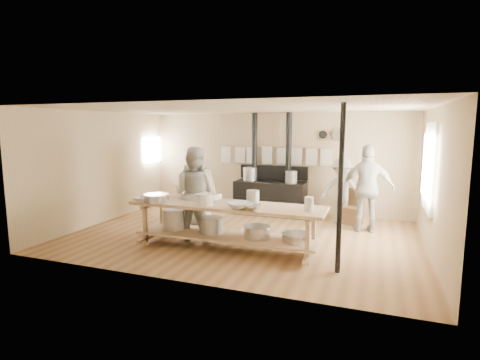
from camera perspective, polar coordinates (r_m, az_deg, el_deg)
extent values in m
plane|color=brown|center=(7.86, 0.43, -8.47)|extent=(7.00, 7.00, 0.00)
plane|color=tan|center=(9.97, 5.30, 2.65)|extent=(7.00, 0.00, 7.00)
plane|color=tan|center=(5.33, -8.69, -2.17)|extent=(7.00, 0.00, 7.00)
plane|color=tan|center=(9.37, -20.16, 1.84)|extent=(0.00, 5.00, 5.00)
plane|color=tan|center=(7.22, 27.59, -0.33)|extent=(0.00, 5.00, 5.00)
plane|color=beige|center=(7.54, 0.45, 10.82)|extent=(7.00, 7.00, 0.00)
cube|color=beige|center=(7.78, 26.92, 1.75)|extent=(0.06, 1.35, 1.65)
plane|color=white|center=(7.78, 26.63, 1.77)|extent=(0.00, 1.50, 1.50)
cube|color=beige|center=(7.78, 26.55, 1.77)|extent=(0.02, 0.03, 1.50)
plane|color=white|center=(10.91, -13.24, 4.52)|extent=(0.00, 0.90, 0.90)
cube|color=black|center=(9.71, 4.63, -2.71)|extent=(1.80, 0.70, 0.85)
cube|color=black|center=(9.79, 4.60, -4.86)|extent=(1.90, 0.75, 0.10)
cube|color=black|center=(9.90, 5.14, 1.16)|extent=(1.80, 0.12, 0.35)
cylinder|color=black|center=(9.73, 2.23, 5.05)|extent=(0.15, 0.15, 1.75)
cylinder|color=black|center=(9.49, 7.43, 4.92)|extent=(0.15, 0.15, 1.75)
cylinder|color=#B2B2B7|center=(9.78, 1.56, 0.92)|extent=(0.36, 0.36, 0.34)
cylinder|color=gray|center=(9.44, 7.80, 0.47)|extent=(0.30, 0.30, 0.30)
cylinder|color=tan|center=(9.84, 5.19, 5.03)|extent=(3.00, 0.04, 0.04)
cube|color=white|center=(10.29, -2.13, 3.97)|extent=(0.28, 0.01, 0.46)
cube|color=white|center=(10.15, -0.11, 3.91)|extent=(0.28, 0.01, 0.46)
cube|color=white|center=(10.02, 1.97, 3.86)|extent=(0.28, 0.01, 0.46)
cube|color=white|center=(9.91, 4.09, 3.79)|extent=(0.28, 0.01, 0.46)
cube|color=white|center=(9.81, 6.26, 3.72)|extent=(0.28, 0.01, 0.46)
cube|color=white|center=(9.72, 8.47, 3.64)|extent=(0.28, 0.01, 0.46)
cube|color=white|center=(9.65, 10.72, 3.56)|extent=(0.28, 0.01, 0.46)
cube|color=white|center=(9.60, 12.99, 3.46)|extent=(0.28, 0.01, 0.46)
cube|color=tan|center=(9.59, 13.38, 5.84)|extent=(0.50, 0.14, 0.03)
cylinder|color=black|center=(9.62, 12.53, 6.77)|extent=(0.20, 0.04, 0.20)
cylinder|color=silver|center=(9.58, 14.74, 6.69)|extent=(0.32, 0.03, 0.32)
cube|color=tan|center=(6.84, -2.12, -3.90)|extent=(3.60, 0.90, 0.06)
cube|color=tan|center=(6.99, -2.10, -8.48)|extent=(3.40, 0.80, 0.04)
cube|color=tan|center=(7.00, -2.10, -8.87)|extent=(3.30, 0.06, 0.06)
cube|color=tan|center=(7.40, -14.25, -6.36)|extent=(0.07, 0.07, 0.85)
cube|color=tan|center=(7.89, -11.79, -5.39)|extent=(0.07, 0.07, 0.85)
cube|color=tan|center=(6.25, 10.25, -8.95)|extent=(0.07, 0.07, 0.85)
cube|color=tan|center=(6.82, 11.14, -7.52)|extent=(0.07, 0.07, 0.85)
cylinder|color=#B2B2B7|center=(7.40, -10.05, -5.95)|extent=(0.40, 0.40, 0.38)
cylinder|color=gray|center=(7.05, -4.38, -6.89)|extent=(0.44, 0.44, 0.30)
cylinder|color=silver|center=(6.75, 2.66, -7.92)|extent=(0.48, 0.48, 0.22)
cylinder|color=silver|center=(6.60, 8.53, -8.75)|extent=(0.52, 0.52, 0.14)
cylinder|color=black|center=(5.84, 15.05, -1.47)|extent=(0.08, 0.08, 2.60)
imported|color=#ADAB99|center=(8.95, -7.23, -0.94)|extent=(0.64, 0.44, 1.69)
imported|color=#ADAB99|center=(7.46, -6.94, -2.07)|extent=(0.93, 0.73, 1.86)
imported|color=#ADAB99|center=(8.52, -6.46, -1.05)|extent=(0.96, 0.72, 1.79)
imported|color=#ADAB99|center=(8.41, 18.85, -1.25)|extent=(1.15, 0.61, 1.88)
imported|color=#ADAB99|center=(9.04, 15.19, -1.57)|extent=(1.00, 0.58, 1.53)
cube|color=#513B20|center=(9.11, 16.75, -5.18)|extent=(0.49, 0.49, 0.41)
cube|color=#513B20|center=(9.19, 17.30, -2.65)|extent=(0.37, 0.17, 0.45)
imported|color=white|center=(7.28, -14.51, -2.84)|extent=(0.42, 0.42, 0.09)
imported|color=silver|center=(7.53, -8.00, -2.25)|extent=(0.45, 0.45, 0.10)
imported|color=white|center=(6.46, -0.05, -3.89)|extent=(0.58, 0.58, 0.10)
imported|color=silver|center=(6.32, 1.86, -4.20)|extent=(0.40, 0.40, 0.09)
cube|color=#B2B2B7|center=(7.33, -4.92, -2.48)|extent=(0.52, 0.43, 0.10)
cylinder|color=silver|center=(7.18, -12.61, -2.68)|extent=(0.55, 0.55, 0.15)
cylinder|color=gray|center=(6.98, 1.98, -2.48)|extent=(0.31, 0.31, 0.22)
cylinder|color=white|center=(6.77, -5.51, -2.94)|extent=(0.39, 0.39, 0.20)
cylinder|color=white|center=(6.36, 10.47, -3.59)|extent=(0.17, 0.17, 0.24)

